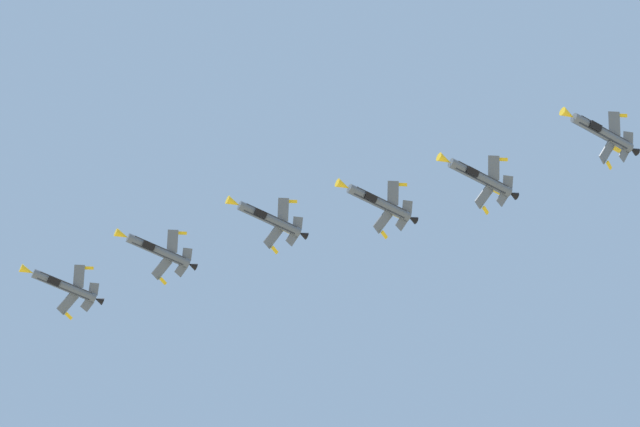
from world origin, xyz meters
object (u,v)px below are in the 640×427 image
Objects in this scene: fighter_jet_trail_slot at (601,132)px; fighter_jet_right_wing at (268,218)px; fighter_jet_lead at (63,285)px; fighter_jet_left_outer at (378,202)px; fighter_jet_right_outer at (479,177)px; fighter_jet_left_wing at (157,250)px.

fighter_jet_right_wing is at bearing 41.89° from fighter_jet_trail_slot.
fighter_jet_lead reaches higher than fighter_jet_left_outer.
fighter_jet_right_wing is at bearing 41.82° from fighter_jet_right_outer.
fighter_jet_right_outer is 1.00× the size of fighter_jet_trail_slot.
fighter_jet_left_outer is (19.05, -5.40, -3.07)m from fighter_jet_right_wing.
fighter_jet_right_outer is at bearing 42.01° from fighter_jet_trail_slot.
fighter_jet_lead reaches higher than fighter_jet_right_outer.
fighter_jet_lead is at bearing 40.86° from fighter_jet_right_outer.
fighter_jet_left_outer is at bearing 41.29° from fighter_jet_right_outer.
fighter_jet_trail_slot reaches higher than fighter_jet_left_outer.
fighter_jet_lead is at bearing 41.11° from fighter_jet_trail_slot.
fighter_jet_right_wing is 1.00× the size of fighter_jet_left_outer.
fighter_jet_left_wing is 1.00× the size of fighter_jet_right_wing.
fighter_jet_lead is at bearing 40.73° from fighter_jet_left_outer.
fighter_jet_left_wing is at bearing 41.45° from fighter_jet_trail_slot.
fighter_jet_left_outer is 1.00× the size of fighter_jet_right_outer.
fighter_jet_trail_slot reaches higher than fighter_jet_right_outer.
fighter_jet_left_wing reaches higher than fighter_jet_lead.
fighter_jet_right_outer is (56.08, -17.01, -3.23)m from fighter_jet_left_wing.
fighter_jet_lead is at bearing 39.95° from fighter_jet_right_wing.
fighter_jet_right_wing is at bearing 42.30° from fighter_jet_left_outer.
fighter_jet_left_wing is (17.44, -5.83, 2.40)m from fighter_jet_lead.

